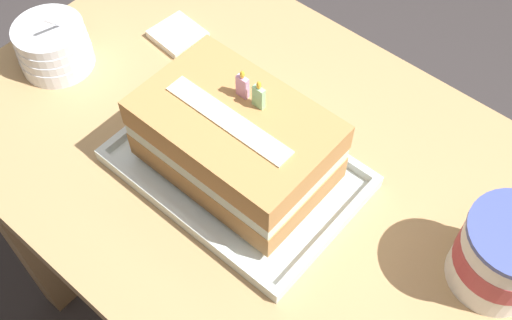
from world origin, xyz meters
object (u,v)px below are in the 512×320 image
foil_tray (237,170)px  bowl_stack (53,46)px  ice_cream_tub (504,255)px  napkin_pile (178,35)px  birthday_cake (236,140)px

foil_tray → bowl_stack: bowl_stack is taller
foil_tray → ice_cream_tub: size_ratio=2.84×
napkin_pile → ice_cream_tub: bearing=-4.6°
birthday_cake → ice_cream_tub: bearing=14.7°
foil_tray → birthday_cake: (0.00, 0.00, 0.08)m
bowl_stack → napkin_pile: bearing=58.5°
ice_cream_tub → foil_tray: bearing=-165.3°
foil_tray → bowl_stack: size_ratio=2.89×
foil_tray → birthday_cake: bearing=90.0°
birthday_cake → napkin_pile: bearing=151.6°
foil_tray → ice_cream_tub: 0.41m
foil_tray → napkin_pile: 0.33m
ice_cream_tub → napkin_pile: bearing=175.4°
foil_tray → bowl_stack: (-0.40, -0.03, 0.04)m
birthday_cake → ice_cream_tub: (0.39, 0.10, -0.02)m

